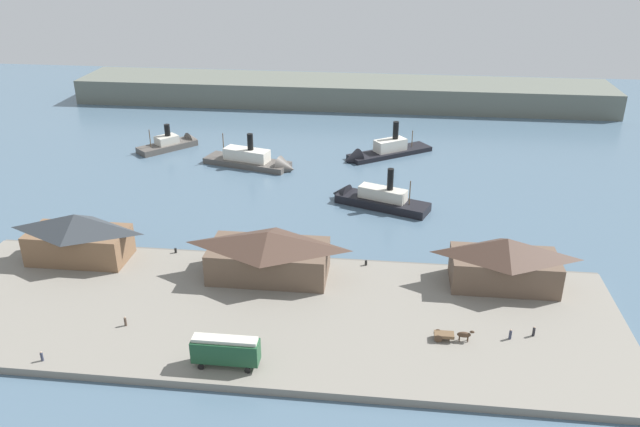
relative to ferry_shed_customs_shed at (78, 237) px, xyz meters
The scene contains 19 objects.
ground_plane 38.34m from the ferry_shed_customs_shed, 14.03° to the left, with size 320.00×320.00×0.00m, color slate.
quay_promenade 39.29m from the ferry_shed_customs_shed, 19.20° to the right, with size 110.00×36.00×1.20m, color gray.
seawall_edge 37.57m from the ferry_shed_customs_shed, ahead, with size 110.00×0.80×1.00m, color #666159.
ferry_shed_customs_shed is the anchor object (origin of this frame).
ferry_shed_east_terminal 35.01m from the ferry_shed_customs_shed, ahead, with size 20.53×10.66×8.31m.
ferry_shed_west_terminal 74.51m from the ferry_shed_customs_shed, ahead, with size 17.77×9.20×8.66m.
street_tram 43.16m from the ferry_shed_customs_shed, 38.42° to the right, with size 9.27×2.73×4.58m.
horse_cart 67.20m from the ferry_shed_customs_shed, 14.89° to the right, with size 5.74×1.61×1.87m.
pedestrian_by_tram 30.08m from the ferry_shed_customs_shed, 74.37° to the right, with size 0.38×0.38×1.54m.
pedestrian_near_east_shed 25.47m from the ferry_shed_customs_shed, 49.86° to the right, with size 0.39×0.39×1.58m.
pedestrian_at_waters_edge 78.51m from the ferry_shed_customs_shed, 10.85° to the right, with size 0.40×0.40×1.62m.
pedestrian_walking_west 75.26m from the ferry_shed_customs_shed, 12.24° to the right, with size 0.41×0.41×1.65m.
mooring_post_west 51.68m from the ferry_shed_customs_shed, ahead, with size 0.44×0.44×0.90m, color black.
mooring_post_east 17.25m from the ferry_shed_customs_shed, 14.57° to the left, with size 0.44×0.44×0.90m, color black.
ferry_moored_east 61.21m from the ferry_shed_customs_shed, 32.89° to the left, with size 22.85×13.13×10.86m.
ferry_outer_harbor 58.05m from the ferry_shed_customs_shed, 68.31° to the left, with size 25.25×12.76×10.79m.
ferry_mid_harbor 83.09m from the ferry_shed_customs_shed, 51.45° to the left, with size 24.45×19.56×11.07m.
ferry_departing_north 66.45m from the ferry_shed_customs_shed, 94.19° to the left, with size 15.68×16.58×8.64m.
far_headland 124.75m from the ferry_shed_customs_shed, 72.85° to the left, with size 180.00×24.00×8.00m, color #60665B.
Camera 1 is at (17.98, -104.54, 56.59)m, focal length 35.59 mm.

